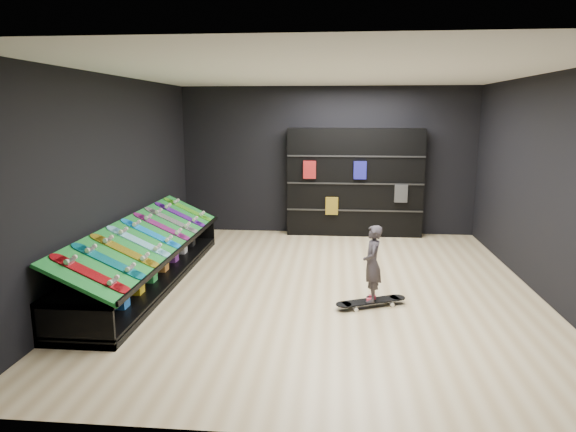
# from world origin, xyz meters

# --- Properties ---
(floor) EXTENTS (6.00, 7.00, 0.01)m
(floor) POSITION_xyz_m (0.00, 0.00, 0.00)
(floor) COLOR beige
(floor) RESTS_ON ground
(ceiling) EXTENTS (6.00, 7.00, 0.01)m
(ceiling) POSITION_xyz_m (0.00, 0.00, 3.00)
(ceiling) COLOR white
(ceiling) RESTS_ON ground
(wall_back) EXTENTS (6.00, 0.02, 3.00)m
(wall_back) POSITION_xyz_m (0.00, 3.50, 1.50)
(wall_back) COLOR black
(wall_back) RESTS_ON ground
(wall_front) EXTENTS (6.00, 0.02, 3.00)m
(wall_front) POSITION_xyz_m (0.00, -3.50, 1.50)
(wall_front) COLOR black
(wall_front) RESTS_ON ground
(wall_left) EXTENTS (0.02, 7.00, 3.00)m
(wall_left) POSITION_xyz_m (-3.00, 0.00, 1.50)
(wall_left) COLOR black
(wall_left) RESTS_ON ground
(wall_right) EXTENTS (0.02, 7.00, 3.00)m
(wall_right) POSITION_xyz_m (3.00, 0.00, 1.50)
(wall_right) COLOR black
(wall_right) RESTS_ON ground
(display_rack) EXTENTS (0.90, 4.50, 0.50)m
(display_rack) POSITION_xyz_m (-2.55, 0.00, 0.25)
(display_rack) COLOR black
(display_rack) RESTS_ON ground
(turf_ramp) EXTENTS (0.92, 4.50, 0.46)m
(turf_ramp) POSITION_xyz_m (-2.50, 0.00, 0.71)
(turf_ramp) COLOR #116D23
(turf_ramp) RESTS_ON display_rack
(back_shelving) EXTENTS (2.72, 0.32, 2.17)m
(back_shelving) POSITION_xyz_m (0.57, 3.32, 1.09)
(back_shelving) COLOR black
(back_shelving) RESTS_ON ground
(floor_skateboard) EXTENTS (0.98, 0.60, 0.09)m
(floor_skateboard) POSITION_xyz_m (0.67, -0.70, 0.04)
(floor_skateboard) COLOR black
(floor_skateboard) RESTS_ON ground
(child) EXTENTS (0.17, 0.23, 0.60)m
(child) POSITION_xyz_m (0.67, -0.70, 0.39)
(child) COLOR black
(child) RESTS_ON floor_skateboard
(display_board_0) EXTENTS (0.93, 0.22, 0.50)m
(display_board_0) POSITION_xyz_m (-2.49, -1.90, 0.74)
(display_board_0) COLOR red
(display_board_0) RESTS_ON turf_ramp
(display_board_1) EXTENTS (0.93, 0.22, 0.50)m
(display_board_1) POSITION_xyz_m (-2.49, -1.42, 0.74)
(display_board_1) COLOR #0C8C99
(display_board_1) RESTS_ON turf_ramp
(display_board_2) EXTENTS (0.93, 0.22, 0.50)m
(display_board_2) POSITION_xyz_m (-2.49, -0.95, 0.74)
(display_board_2) COLOR yellow
(display_board_2) RESTS_ON turf_ramp
(display_board_3) EXTENTS (0.93, 0.22, 0.50)m
(display_board_3) POSITION_xyz_m (-2.49, -0.48, 0.74)
(display_board_3) COLOR #0CB2E5
(display_board_3) RESTS_ON turf_ramp
(display_board_4) EXTENTS (0.93, 0.22, 0.50)m
(display_board_4) POSITION_xyz_m (-2.49, 0.00, 0.74)
(display_board_4) COLOR blue
(display_board_4) RESTS_ON turf_ramp
(display_board_5) EXTENTS (0.93, 0.22, 0.50)m
(display_board_5) POSITION_xyz_m (-2.49, 0.48, 0.74)
(display_board_5) COLOR #2626BF
(display_board_5) RESTS_ON turf_ramp
(display_board_6) EXTENTS (0.93, 0.22, 0.50)m
(display_board_6) POSITION_xyz_m (-2.49, 0.95, 0.74)
(display_board_6) COLOR black
(display_board_6) RESTS_ON turf_ramp
(display_board_7) EXTENTS (0.93, 0.22, 0.50)m
(display_board_7) POSITION_xyz_m (-2.49, 1.42, 0.74)
(display_board_7) COLOR purple
(display_board_7) RESTS_ON turf_ramp
(display_board_8) EXTENTS (0.93, 0.22, 0.50)m
(display_board_8) POSITION_xyz_m (-2.49, 1.90, 0.74)
(display_board_8) COLOR green
(display_board_8) RESTS_ON turf_ramp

